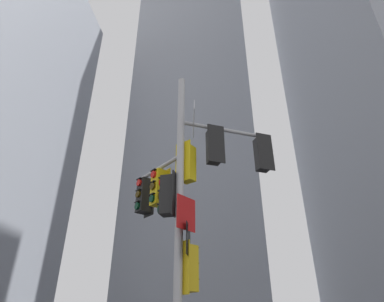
% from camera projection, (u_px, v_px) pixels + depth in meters
% --- Properties ---
extents(building_mid_block, '(13.10, 13.10, 54.49)m').
position_uv_depth(building_mid_block, '(195.00, 109.00, 42.43)').
color(building_mid_block, '#9399A3').
rests_on(building_mid_block, ground).
extents(signal_pole_assembly, '(3.99, 2.19, 8.71)m').
position_uv_depth(signal_pole_assembly, '(188.00, 195.00, 8.42)').
color(signal_pole_assembly, '#B2B2B5').
rests_on(signal_pole_assembly, ground).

